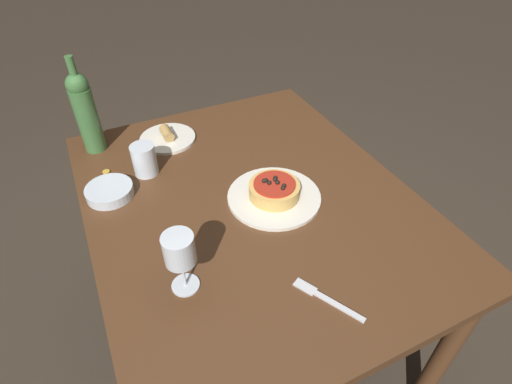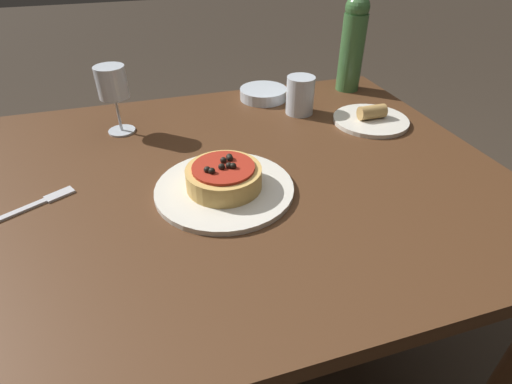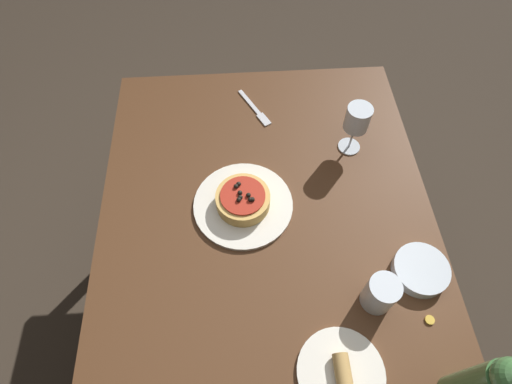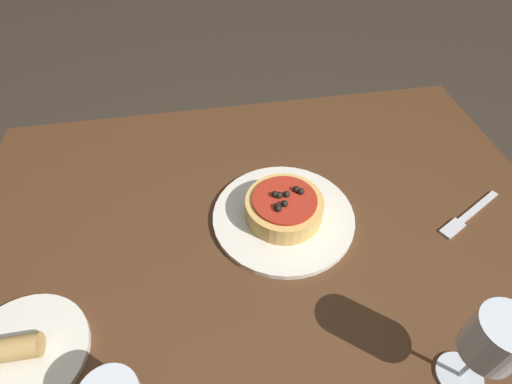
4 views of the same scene
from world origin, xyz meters
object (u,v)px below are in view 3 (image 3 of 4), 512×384
object	(u,v)px
side_bowl	(420,270)
bottle_cap	(430,320)
fork	(256,110)
wine_glass	(357,120)
dining_table	(266,229)
pizza	(243,199)
dinner_plate	(243,205)
water_cup	(380,294)
side_plate	(341,372)

from	to	relation	value
side_bowl	bottle_cap	size ratio (longest dim) A/B	6.18
side_bowl	fork	distance (m)	0.74
wine_glass	bottle_cap	bearing A→B (deg)	9.99
dining_table	side_bowl	bearing A→B (deg)	63.05
pizza	wine_glass	size ratio (longest dim) A/B	0.90
dining_table	dinner_plate	bearing A→B (deg)	-118.37
side_bowl	fork	size ratio (longest dim) A/B	0.83
wine_glass	pizza	bearing A→B (deg)	-60.65
water_cup	side_plate	world-z (taller)	water_cup
fork	dinner_plate	bearing A→B (deg)	-37.27
wine_glass	fork	xyz separation A→B (m)	(-0.18, -0.29, -0.13)
wine_glass	side_bowl	world-z (taller)	wine_glass
pizza	fork	size ratio (longest dim) A/B	0.89
dining_table	wine_glass	bearing A→B (deg)	129.44
pizza	water_cup	distance (m)	0.45
wine_glass	side_plate	bearing A→B (deg)	-12.33
dinner_plate	side_plate	xyz separation A→B (m)	(0.47, 0.21, 0.00)
side_bowl	wine_glass	bearing A→B (deg)	-166.18
wine_glass	water_cup	world-z (taller)	wine_glass
pizza	side_bowl	xyz separation A→B (m)	(0.24, 0.46, -0.02)
dining_table	water_cup	distance (m)	0.40
dinner_plate	pizza	size ratio (longest dim) A/B	1.85
water_cup	fork	size ratio (longest dim) A/B	0.61
dining_table	side_bowl	distance (m)	0.46
fork	bottle_cap	world-z (taller)	bottle_cap
side_plate	pizza	bearing A→B (deg)	-156.21
dinner_plate	pizza	bearing A→B (deg)	69.52
pizza	bottle_cap	world-z (taller)	pizza
water_cup	side_plate	distance (m)	0.21
side_bowl	side_plate	bearing A→B (deg)	-47.27
water_cup	wine_glass	bearing A→B (deg)	177.00
side_bowl	pizza	bearing A→B (deg)	-117.16
wine_glass	side_bowl	bearing A→B (deg)	13.82
pizza	water_cup	bearing A→B (deg)	47.15
water_cup	dinner_plate	bearing A→B (deg)	-132.85
dinner_plate	wine_glass	xyz separation A→B (m)	(-0.20, 0.36, 0.12)
dining_table	bottle_cap	distance (m)	0.52
bottle_cap	side_plate	bearing A→B (deg)	-66.43
side_bowl	bottle_cap	distance (m)	0.13
dining_table	fork	bearing A→B (deg)	-179.13
dining_table	fork	xyz separation A→B (m)	(-0.42, -0.01, 0.10)
dining_table	wine_glass	distance (m)	0.43
wine_glass	fork	distance (m)	0.37
dining_table	wine_glass	world-z (taller)	wine_glass
dinner_plate	side_bowl	distance (m)	0.52
pizza	water_cup	size ratio (longest dim) A/B	1.47
wine_glass	dining_table	bearing A→B (deg)	-50.56
dinner_plate	side_bowl	world-z (taller)	side_bowl
dining_table	side_plate	world-z (taller)	side_plate
side_bowl	side_plate	size ratio (longest dim) A/B	0.71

